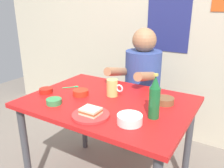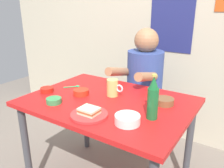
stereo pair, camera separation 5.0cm
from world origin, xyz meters
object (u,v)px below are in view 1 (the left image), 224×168
(sandwich, at_px, (91,111))
(beer_mug, at_px, (113,88))
(dining_table, at_px, (108,112))
(plate_orange, at_px, (91,115))
(condiment_bowl_brown, at_px, (165,100))
(beer_bottle, at_px, (154,98))
(person_seated, at_px, (142,74))
(stool, at_px, (141,115))

(sandwich, bearing_deg, beer_mug, 99.26)
(dining_table, bearing_deg, plate_orange, -81.07)
(plate_orange, distance_m, condiment_bowl_brown, 0.50)
(beer_mug, relative_size, condiment_bowl_brown, 1.05)
(beer_mug, bearing_deg, beer_bottle, -24.09)
(dining_table, relative_size, beer_bottle, 4.20)
(person_seated, height_order, beer_bottle, person_seated)
(plate_orange, relative_size, condiment_bowl_brown, 1.83)
(person_seated, height_order, condiment_bowl_brown, person_seated)
(sandwich, distance_m, beer_bottle, 0.37)
(person_seated, bearing_deg, beer_bottle, -61.44)
(beer_bottle, bearing_deg, person_seated, 118.56)
(person_seated, distance_m, condiment_bowl_brown, 0.61)
(sandwich, relative_size, beer_mug, 0.87)
(dining_table, height_order, person_seated, person_seated)
(dining_table, xyz_separation_m, beer_mug, (-0.01, 0.08, 0.15))
(beer_mug, bearing_deg, person_seated, 91.02)
(plate_orange, xyz_separation_m, condiment_bowl_brown, (0.31, 0.39, 0.02))
(person_seated, distance_m, sandwich, 0.88)
(sandwich, bearing_deg, condiment_bowl_brown, 51.97)
(condiment_bowl_brown, bearing_deg, beer_mug, -171.19)
(dining_table, bearing_deg, stool, 92.22)
(dining_table, xyz_separation_m, stool, (-0.02, 0.63, -0.30))
(plate_orange, bearing_deg, condiment_bowl_brown, 51.97)
(dining_table, xyz_separation_m, beer_bottle, (0.36, -0.08, 0.21))
(sandwich, xyz_separation_m, condiment_bowl_brown, (0.31, 0.39, -0.01))
(stool, xyz_separation_m, beer_bottle, (0.38, -0.71, 0.51))
(plate_orange, relative_size, beer_bottle, 0.84)
(sandwich, height_order, beer_mug, beer_mug)
(dining_table, relative_size, plate_orange, 5.00)
(dining_table, distance_m, beer_bottle, 0.42)
(beer_bottle, height_order, condiment_bowl_brown, beer_bottle)
(dining_table, height_order, beer_mug, beer_mug)
(dining_table, distance_m, sandwich, 0.29)
(person_seated, bearing_deg, beer_mug, -88.98)
(sandwich, height_order, beer_bottle, beer_bottle)
(plate_orange, bearing_deg, stool, 94.17)
(plate_orange, distance_m, beer_mug, 0.35)
(beer_mug, bearing_deg, plate_orange, -80.74)
(stool, xyz_separation_m, sandwich, (0.06, -0.89, 0.42))
(stool, relative_size, sandwich, 4.09)
(sandwich, xyz_separation_m, beer_mug, (-0.06, 0.34, 0.03))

